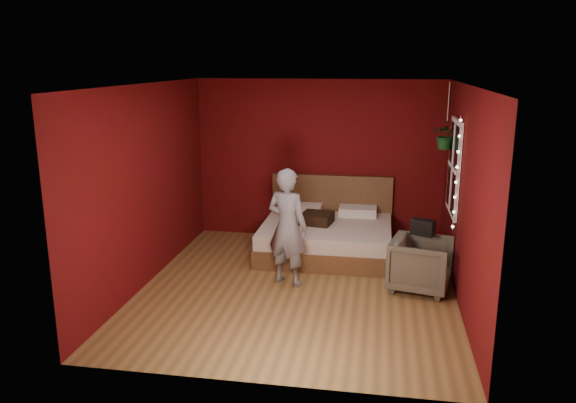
% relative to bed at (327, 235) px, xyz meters
% --- Properties ---
extents(floor, '(4.50, 4.50, 0.00)m').
position_rel_bed_xyz_m(floor, '(-0.23, -1.46, -0.28)').
color(floor, olive).
rests_on(floor, ground).
extents(room_walls, '(4.04, 4.54, 2.62)m').
position_rel_bed_xyz_m(room_walls, '(-0.23, -1.46, 1.40)').
color(room_walls, '#59090F').
rests_on(room_walls, ground).
extents(window, '(0.05, 0.97, 1.27)m').
position_rel_bed_xyz_m(window, '(1.73, -0.56, 1.22)').
color(window, white).
rests_on(window, room_walls).
extents(fairy_lights, '(0.04, 0.04, 1.45)m').
position_rel_bed_xyz_m(fairy_lights, '(1.71, -1.09, 1.22)').
color(fairy_lights, silver).
rests_on(fairy_lights, room_walls).
extents(bed, '(1.95, 1.66, 1.07)m').
position_rel_bed_xyz_m(bed, '(0.00, 0.00, 0.00)').
color(bed, brown).
rests_on(bed, ground).
extents(person, '(0.66, 0.55, 1.56)m').
position_rel_bed_xyz_m(person, '(-0.40, -1.30, 0.50)').
color(person, slate).
rests_on(person, ground).
extents(armchair, '(0.90, 0.88, 0.68)m').
position_rel_bed_xyz_m(armchair, '(1.33, -1.23, 0.06)').
color(armchair, '#5A5A47').
rests_on(armchair, ground).
extents(handbag, '(0.33, 0.25, 0.21)m').
position_rel_bed_xyz_m(handbag, '(1.34, -1.06, 0.51)').
color(handbag, black).
rests_on(handbag, armchair).
extents(throw_pillow, '(0.51, 0.51, 0.16)m').
position_rel_bed_xyz_m(throw_pillow, '(-0.15, -0.09, 0.29)').
color(throw_pillow, black).
rests_on(throw_pillow, bed).
extents(hanging_plant, '(0.39, 0.35, 0.92)m').
position_rel_bed_xyz_m(hanging_plant, '(1.65, -0.19, 1.60)').
color(hanging_plant, silver).
rests_on(hanging_plant, room_walls).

